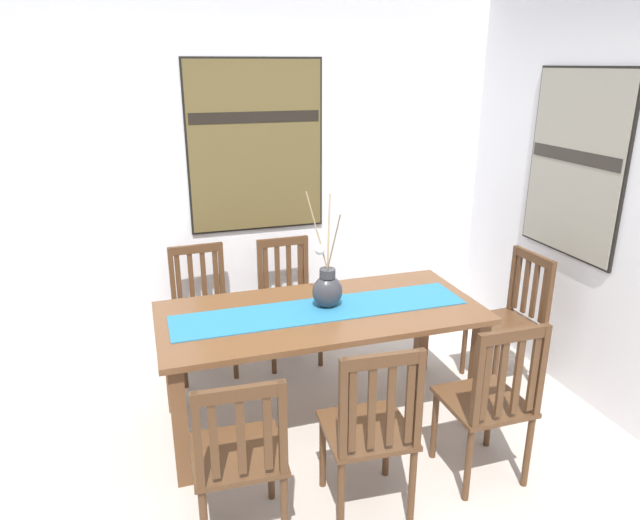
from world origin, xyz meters
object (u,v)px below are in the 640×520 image
chair_0 (288,298)px  chair_3 (202,308)px  chair_4 (491,400)px  dining_table (321,326)px  chair_5 (239,456)px  painting_on_back_wall (256,147)px  chair_1 (371,429)px  painting_on_side_wall (576,164)px  centerpiece_vase (327,288)px  chair_2 (512,317)px

chair_0 → chair_3: 0.65m
chair_0 → chair_4: (0.66, -1.69, 0.01)m
dining_table → chair_4: (0.67, -0.83, -0.15)m
chair_5 → painting_on_back_wall: size_ratio=0.73×
chair_0 → chair_1: chair_1 is taller
chair_3 → painting_on_side_wall: 2.74m
dining_table → centerpiece_vase: 0.24m
dining_table → chair_0: chair_0 is taller
dining_table → painting_on_side_wall: size_ratio=1.61×
chair_2 → chair_0: bearing=149.2°
chair_1 → chair_3: (-0.61, 1.74, -0.01)m
dining_table → chair_1: bearing=-91.6°
chair_0 → chair_5: (-0.68, -1.71, -0.01)m
chair_3 → centerpiece_vase: bearing=-50.8°
chair_4 → chair_5: bearing=-178.9°
centerpiece_vase → chair_0: bearing=92.5°
centerpiece_vase → chair_3: bearing=129.2°
painting_on_back_wall → chair_3: bearing=-148.7°
chair_3 → chair_5: chair_3 is taller
painting_on_back_wall → dining_table: bearing=-83.7°
chair_3 → dining_table: bearing=-54.0°
chair_3 → painting_on_back_wall: 1.25m
chair_4 → dining_table: bearing=129.1°
chair_2 → dining_table: bearing=-178.7°
dining_table → chair_1: size_ratio=2.02×
chair_2 → painting_on_back_wall: size_ratio=0.75×
chair_4 → chair_5: (-1.34, -0.02, -0.02)m
chair_1 → painting_on_back_wall: painting_on_back_wall is taller
centerpiece_vase → chair_2: size_ratio=0.76×
centerpiece_vase → painting_on_side_wall: (1.70, -0.02, 0.67)m
chair_2 → painting_on_side_wall: 1.11m
dining_table → chair_0: 0.88m
dining_table → chair_4: bearing=-50.9°
centerpiece_vase → painting_on_back_wall: bearing=99.0°
dining_table → chair_5: 1.09m
chair_1 → chair_2: 1.69m
chair_1 → painting_on_side_wall: 2.24m
chair_5 → painting_on_side_wall: painting_on_side_wall is taller
chair_5 → painting_on_back_wall: (0.53, 2.03, 1.11)m
centerpiece_vase → chair_4: bearing=-54.1°
dining_table → painting_on_back_wall: (-0.13, 1.17, 0.94)m
chair_2 → chair_3: size_ratio=1.02×
chair_3 → painting_on_back_wall: (0.50, 0.31, 1.10)m
dining_table → centerpiece_vase: centerpiece_vase is taller
chair_1 → painting_on_side_wall: painting_on_side_wall is taller
chair_1 → painting_on_side_wall: bearing=26.5°
dining_table → chair_3: size_ratio=2.12×
centerpiece_vase → chair_1: size_ratio=0.74×
dining_table → chair_3: bearing=126.0°
painting_on_side_wall → chair_5: bearing=-160.3°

